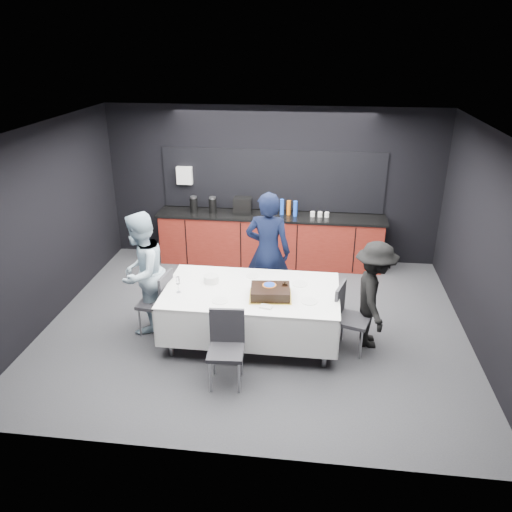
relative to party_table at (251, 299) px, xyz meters
The scene contains 18 objects.
ground 0.76m from the party_table, 90.00° to the left, with size 6.00×6.00×0.00m, color #3E3F43.
room_shell 1.28m from the party_table, 90.00° to the left, with size 6.04×5.04×2.82m.
kitchenette 2.62m from the party_table, 90.35° to the left, with size 4.10×0.64×2.05m.
party_table is the anchor object (origin of this frame).
cake_assembly 0.38m from the party_table, 30.86° to the right, with size 0.58×0.49×0.17m.
plate_stack 0.62m from the party_table, 165.37° to the left, with size 0.21×0.21×0.10m, color white.
loose_plate_near 0.52m from the party_table, 135.08° to the right, with size 0.21×0.21×0.01m, color white.
loose_plate_right_a 0.69m from the party_table, 20.69° to the left, with size 0.21×0.21×0.01m, color white.
loose_plate_right_b 0.82m from the party_table, 16.67° to the right, with size 0.22×0.22×0.01m, color white.
loose_plate_far 0.43m from the party_table, 95.62° to the left, with size 0.18×0.18×0.01m, color white.
fork_pile 0.54m from the party_table, 61.80° to the right, with size 0.15×0.09×0.02m, color white.
champagne_flute 1.01m from the party_table, 168.53° to the right, with size 0.06×0.06×0.22m.
chair_left 1.29m from the party_table, behind, with size 0.47×0.47×0.92m.
chair_right 1.28m from the party_table, ahead, with size 0.53×0.53×0.92m.
chair_near 0.93m from the party_table, 101.23° to the right, with size 0.45×0.45×0.92m.
person_center 1.00m from the party_table, 82.60° to the left, with size 0.68×0.44×1.85m, color black.
person_left 1.58m from the party_table, behind, with size 0.84×0.66×1.73m, color #ACC8D9.
person_right 1.62m from the party_table, ahead, with size 0.96×0.55×1.48m, color black.
Camera 1 is at (0.79, -6.24, 3.86)m, focal length 35.00 mm.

